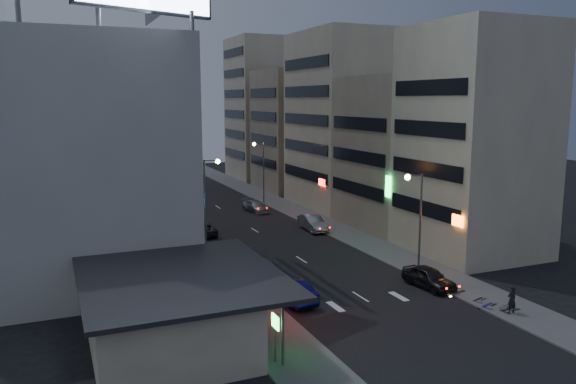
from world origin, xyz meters
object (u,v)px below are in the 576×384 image
scooter_silver_a (506,296)px  scooter_silver_b (460,281)px  road_car_silver (261,268)px  scooter_black_a (514,298)px  parked_car_right_far (256,206)px  scooter_black_b (481,290)px  person (512,299)px  scooter_blue (491,294)px  parked_car_right_near (429,277)px  road_car_blue (290,290)px  parked_car_right_mid (313,223)px  parked_car_left (203,229)px

scooter_silver_a → scooter_silver_b: (-0.88, 3.56, 0.06)m
road_car_silver → scooter_black_a: 18.19m
parked_car_right_far → scooter_black_b: parked_car_right_far is taller
person → scooter_blue: size_ratio=1.00×
scooter_blue → scooter_silver_b: (-0.13, 2.92, 0.07)m
person → scooter_silver_a: person is taller
parked_car_right_near → road_car_blue: bearing=167.6°
parked_car_right_far → scooter_silver_b: (3.72, -33.07, 0.06)m
parked_car_right_near → road_car_silver: (-10.51, 6.99, 0.01)m
parked_car_right_near → person: 6.61m
scooter_silver_a → scooter_silver_b: scooter_silver_b is taller
parked_car_right_mid → scooter_silver_b: size_ratio=2.41×
parked_car_right_near → parked_car_right_mid: bearing=84.5°
scooter_black_b → road_car_blue: bearing=51.7°
parked_car_right_far → scooter_blue: size_ratio=2.60×
parked_car_right_near → scooter_silver_b: (1.60, -1.50, -0.03)m
scooter_silver_b → road_car_silver: bearing=53.6°
parked_car_right_far → scooter_silver_a: 36.91m
scooter_black_b → scooter_silver_b: bearing=-9.3°
road_car_silver → scooter_blue: road_car_silver is taller
parked_car_right_mid → parked_car_left: (-11.15, 2.38, -0.16)m
road_car_silver → scooter_blue: 16.73m
parked_car_right_near → scooter_silver_b: size_ratio=2.21×
road_car_silver → scooter_black_b: road_car_silver is taller
parked_car_right_mid → road_car_blue: 21.25m
person → scooter_black_a: (0.94, 0.73, -0.31)m
parked_car_right_mid → scooter_silver_b: (1.60, -21.25, -0.07)m
parked_car_right_near → scooter_silver_a: bearing=-69.4°
road_car_blue → road_car_silver: bearing=-96.0°
parked_car_right_mid → scooter_black_b: size_ratio=2.95×
parked_car_right_near → parked_car_right_far: 31.64m
parked_car_left → person: (12.75, -28.54, 0.38)m
scooter_black_b → parked_car_right_mid: bearing=-13.1°
road_car_blue → scooter_black_b: 13.21m
parked_car_right_mid → scooter_silver_a: 24.93m
road_car_blue → scooter_silver_b: (12.09, -2.77, -0.06)m
parked_car_right_near → scooter_black_a: bearing=-71.4°
parked_car_right_mid → parked_car_right_far: size_ratio=1.04×
person → scooter_silver_b: bearing=-90.9°
road_car_blue → scooter_black_b: road_car_blue is taller
scooter_black_a → scooter_silver_b: (-0.94, 4.18, 0.02)m
road_car_silver → scooter_black_b: bearing=148.1°
parked_car_left → road_car_blue: 20.88m
scooter_black_b → parked_car_left: bearing=9.3°
road_car_blue → scooter_black_a: road_car_blue is taller
parked_car_right_far → road_car_silver: 25.97m
parked_car_left → road_car_blue: road_car_blue is taller
parked_car_right_far → scooter_silver_a: bearing=-89.7°
road_car_blue → scooter_silver_b: 12.40m
road_car_silver → person: person is taller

